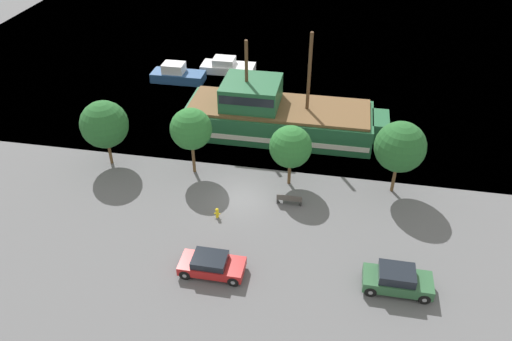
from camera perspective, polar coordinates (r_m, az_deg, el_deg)
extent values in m
plane|color=#5B5B5E|center=(36.60, -1.45, -3.22)|extent=(160.00, 160.00, 0.00)
plane|color=teal|center=(75.75, 5.58, 17.65)|extent=(80.00, 80.00, 0.00)
cube|color=#1E5633|center=(43.77, 2.59, 5.71)|extent=(16.04, 5.70, 2.39)
cube|color=silver|center=(43.94, 2.58, 5.30)|extent=(15.72, 5.78, 0.45)
cube|color=#1E5633|center=(43.47, 13.96, 4.94)|extent=(1.40, 3.14, 1.67)
cube|color=brown|center=(43.13, 2.64, 7.23)|extent=(15.40, 5.25, 0.25)
cube|color=#1E5633|center=(42.94, -0.54, 8.88)|extent=(4.81, 4.56, 2.07)
cube|color=black|center=(42.80, -0.54, 9.25)|extent=(4.57, 4.62, 0.75)
cylinder|color=#4C331E|center=(41.40, 6.12, 11.13)|extent=(0.28, 0.28, 6.65)
cylinder|color=#4C331E|center=(42.25, -1.10, 11.09)|extent=(0.28, 0.28, 5.65)
cube|color=navy|center=(54.14, -8.86, 10.55)|extent=(5.55, 2.21, 0.98)
cube|color=silver|center=(53.87, -9.38, 11.51)|extent=(2.22, 1.73, 0.96)
cube|color=black|center=(53.67, -8.70, 11.48)|extent=(0.12, 1.55, 0.77)
cube|color=silver|center=(55.78, -3.20, 11.61)|extent=(5.78, 2.41, 0.84)
cube|color=silver|center=(55.57, -3.67, 12.37)|extent=(2.31, 1.88, 0.72)
cube|color=black|center=(55.42, -2.96, 12.33)|extent=(0.12, 1.68, 0.57)
cube|color=#2D5B38|center=(31.03, 15.84, -12.12)|extent=(4.01, 1.80, 0.68)
cube|color=black|center=(30.57, 15.81, -11.30)|extent=(2.09, 1.62, 0.59)
cylinder|color=black|center=(30.93, 18.68, -13.73)|extent=(0.71, 0.22, 0.71)
cylinder|color=gray|center=(30.93, 18.68, -13.73)|extent=(0.27, 0.25, 0.27)
cylinder|color=black|center=(32.02, 18.43, -11.57)|extent=(0.71, 0.22, 0.71)
cylinder|color=gray|center=(32.02, 18.43, -11.57)|extent=(0.27, 0.25, 0.27)
cylinder|color=black|center=(30.48, 12.96, -13.32)|extent=(0.71, 0.22, 0.71)
cylinder|color=gray|center=(30.48, 12.96, -13.32)|extent=(0.27, 0.25, 0.27)
cylinder|color=black|center=(31.59, 12.95, -11.14)|extent=(0.71, 0.22, 0.71)
cylinder|color=gray|center=(31.59, 12.95, -11.14)|extent=(0.27, 0.25, 0.27)
cube|color=#B21E1E|center=(30.95, -5.04, -10.82)|extent=(3.95, 1.78, 0.57)
cube|color=black|center=(30.61, -5.30, -10.12)|extent=(2.06, 1.60, 0.46)
cylinder|color=black|center=(30.29, -2.62, -12.55)|extent=(0.70, 0.22, 0.70)
cylinder|color=gray|center=(30.29, -2.62, -12.55)|extent=(0.26, 0.25, 0.26)
cylinder|color=black|center=(31.36, -1.97, -10.43)|extent=(0.70, 0.22, 0.70)
cylinder|color=gray|center=(31.36, -1.97, -10.43)|extent=(0.26, 0.25, 0.26)
cylinder|color=black|center=(30.92, -8.12, -11.70)|extent=(0.70, 0.22, 0.70)
cylinder|color=gray|center=(30.92, -8.12, -11.70)|extent=(0.26, 0.25, 0.26)
cylinder|color=black|center=(31.97, -7.27, -9.66)|extent=(0.70, 0.22, 0.70)
cylinder|color=gray|center=(31.97, -7.27, -9.66)|extent=(0.26, 0.25, 0.26)
cylinder|color=yellow|center=(34.91, -4.45, -4.97)|extent=(0.22, 0.22, 0.56)
sphere|color=yellow|center=(34.68, -4.48, -4.52)|extent=(0.25, 0.25, 0.25)
cylinder|color=yellow|center=(34.93, -4.71, -4.91)|extent=(0.10, 0.09, 0.09)
cylinder|color=yellow|center=(34.86, -4.20, -4.97)|extent=(0.10, 0.09, 0.09)
cube|color=#4C4742|center=(35.96, 3.84, -3.24)|extent=(1.82, 0.45, 0.05)
cube|color=#4C4742|center=(35.67, 3.82, -3.15)|extent=(1.82, 0.06, 0.40)
cube|color=#2D2D2D|center=(36.18, 2.49, -3.37)|extent=(0.12, 0.36, 0.40)
cube|color=#2D2D2D|center=(36.05, 5.17, -3.67)|extent=(0.12, 0.36, 0.40)
cylinder|color=brown|center=(41.44, -16.35, 2.00)|extent=(0.24, 0.24, 2.01)
sphere|color=#235B28|center=(40.14, -16.95, 5.07)|extent=(3.70, 3.70, 3.70)
cylinder|color=brown|center=(38.92, -7.16, 1.43)|extent=(0.24, 0.24, 2.54)
sphere|color=#286B2D|center=(37.54, -7.44, 4.74)|extent=(3.16, 3.16, 3.16)
cylinder|color=brown|center=(37.60, 3.83, -0.24)|extent=(0.24, 0.24, 1.96)
sphere|color=#286B2D|center=(36.31, 3.97, 2.73)|extent=(3.13, 3.13, 3.13)
cylinder|color=brown|center=(38.02, 15.49, -0.83)|extent=(0.24, 0.24, 2.33)
sphere|color=#235B28|center=(36.54, 16.14, 2.62)|extent=(3.65, 3.65, 3.65)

